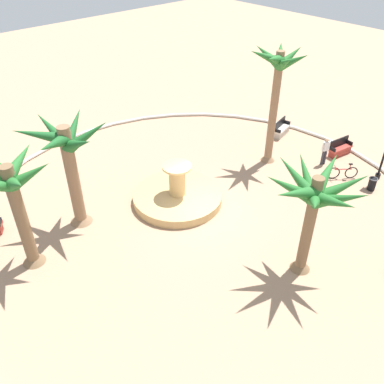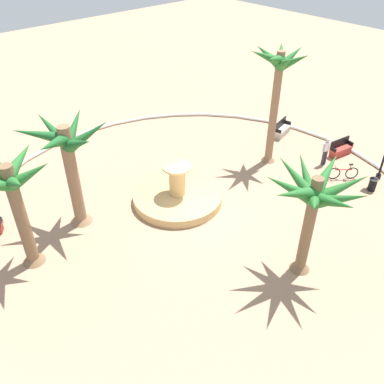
{
  "view_description": "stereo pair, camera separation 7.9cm",
  "coord_description": "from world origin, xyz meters",
  "px_view_note": "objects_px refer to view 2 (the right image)",
  "views": [
    {
      "loc": [
        -11.72,
        11.04,
        12.64
      ],
      "look_at": [
        0.42,
        0.05,
        1.0
      ],
      "focal_mm": 38.56,
      "sensor_mm": 36.0,
      "label": 1
    },
    {
      "loc": [
        -11.77,
        10.98,
        12.64
      ],
      "look_at": [
        0.42,
        0.05,
        1.0
      ],
      "focal_mm": 38.56,
      "sensor_mm": 36.0,
      "label": 2
    }
  ],
  "objects_px": {
    "palm_tree_near_fountain": "(68,155)",
    "palm_tree_mid_plaza": "(13,194)",
    "person_cyclist_helmet": "(326,150)",
    "trash_bin": "(373,184)",
    "palm_tree_far_side": "(314,198)",
    "bench_southeast": "(282,130)",
    "palm_tree_by_curb": "(278,78)",
    "bicycle_red_frame": "(343,173)",
    "fountain": "(178,196)",
    "bench_north": "(340,150)"
  },
  "relations": [
    {
      "from": "palm_tree_mid_plaza",
      "to": "palm_tree_far_side",
      "type": "bearing_deg",
      "value": -134.22
    },
    {
      "from": "fountain",
      "to": "bench_southeast",
      "type": "relative_size",
      "value": 2.71
    },
    {
      "from": "trash_bin",
      "to": "person_cyclist_helmet",
      "type": "xyz_separation_m",
      "value": [
        3.21,
        -0.35,
        0.57
      ]
    },
    {
      "from": "palm_tree_far_side",
      "to": "bench_southeast",
      "type": "relative_size",
      "value": 2.88
    },
    {
      "from": "palm_tree_mid_plaza",
      "to": "bicycle_red_frame",
      "type": "xyz_separation_m",
      "value": [
        -5.32,
        -15.5,
        -3.18
      ]
    },
    {
      "from": "bicycle_red_frame",
      "to": "person_cyclist_helmet",
      "type": "height_order",
      "value": "person_cyclist_helmet"
    },
    {
      "from": "bench_southeast",
      "to": "palm_tree_near_fountain",
      "type": "bearing_deg",
      "value": 86.52
    },
    {
      "from": "person_cyclist_helmet",
      "to": "bench_southeast",
      "type": "bearing_deg",
      "value": -16.15
    },
    {
      "from": "fountain",
      "to": "bench_north",
      "type": "relative_size",
      "value": 2.73
    },
    {
      "from": "fountain",
      "to": "palm_tree_near_fountain",
      "type": "distance_m",
      "value": 5.93
    },
    {
      "from": "fountain",
      "to": "trash_bin",
      "type": "distance_m",
      "value": 10.32
    },
    {
      "from": "palm_tree_far_side",
      "to": "trash_bin",
      "type": "xyz_separation_m",
      "value": [
        0.9,
        -7.6,
        -3.29
      ]
    },
    {
      "from": "bench_north",
      "to": "trash_bin",
      "type": "relative_size",
      "value": 2.27
    },
    {
      "from": "bicycle_red_frame",
      "to": "trash_bin",
      "type": "bearing_deg",
      "value": -173.54
    },
    {
      "from": "palm_tree_mid_plaza",
      "to": "person_cyclist_helmet",
      "type": "xyz_separation_m",
      "value": [
        -3.75,
        -16.04,
        -2.6
      ]
    },
    {
      "from": "bench_southeast",
      "to": "trash_bin",
      "type": "distance_m",
      "value": 7.29
    },
    {
      "from": "person_cyclist_helmet",
      "to": "palm_tree_far_side",
      "type": "bearing_deg",
      "value": 117.37
    },
    {
      "from": "fountain",
      "to": "palm_tree_near_fountain",
      "type": "relative_size",
      "value": 0.86
    },
    {
      "from": "palm_tree_near_fountain",
      "to": "bicycle_red_frame",
      "type": "distance_m",
      "value": 14.51
    },
    {
      "from": "palm_tree_mid_plaza",
      "to": "palm_tree_far_side",
      "type": "distance_m",
      "value": 11.28
    },
    {
      "from": "palm_tree_by_curb",
      "to": "palm_tree_far_side",
      "type": "height_order",
      "value": "palm_tree_by_curb"
    },
    {
      "from": "bench_north",
      "to": "bicycle_red_frame",
      "type": "relative_size",
      "value": 1.22
    },
    {
      "from": "fountain",
      "to": "palm_tree_mid_plaza",
      "type": "height_order",
      "value": "palm_tree_mid_plaza"
    },
    {
      "from": "palm_tree_near_fountain",
      "to": "palm_tree_mid_plaza",
      "type": "distance_m",
      "value": 3.06
    },
    {
      "from": "person_cyclist_helmet",
      "to": "palm_tree_mid_plaza",
      "type": "bearing_deg",
      "value": 76.84
    },
    {
      "from": "fountain",
      "to": "palm_tree_mid_plaza",
      "type": "xyz_separation_m",
      "value": [
        0.8,
        7.41,
        3.25
      ]
    },
    {
      "from": "fountain",
      "to": "palm_tree_far_side",
      "type": "distance_m",
      "value": 7.86
    },
    {
      "from": "palm_tree_near_fountain",
      "to": "person_cyclist_helmet",
      "type": "relative_size",
      "value": 3.11
    },
    {
      "from": "palm_tree_far_side",
      "to": "bench_north",
      "type": "xyz_separation_m",
      "value": [
        4.08,
        -9.65,
        -3.33
      ]
    },
    {
      "from": "palm_tree_by_curb",
      "to": "person_cyclist_helmet",
      "type": "bearing_deg",
      "value": -139.6
    },
    {
      "from": "palm_tree_mid_plaza",
      "to": "bicycle_red_frame",
      "type": "distance_m",
      "value": 16.69
    },
    {
      "from": "palm_tree_near_fountain",
      "to": "palm_tree_by_curb",
      "type": "xyz_separation_m",
      "value": [
        -2.35,
        -11.08,
        1.33
      ]
    },
    {
      "from": "trash_bin",
      "to": "palm_tree_far_side",
      "type": "bearing_deg",
      "value": 96.78
    },
    {
      "from": "palm_tree_near_fountain",
      "to": "palm_tree_mid_plaza",
      "type": "height_order",
      "value": "palm_tree_near_fountain"
    },
    {
      "from": "palm_tree_far_side",
      "to": "bicycle_red_frame",
      "type": "relative_size",
      "value": 3.53
    },
    {
      "from": "bench_southeast",
      "to": "trash_bin",
      "type": "relative_size",
      "value": 2.29
    },
    {
      "from": "palm_tree_mid_plaza",
      "to": "trash_bin",
      "type": "xyz_separation_m",
      "value": [
        -6.97,
        -15.69,
        -3.17
      ]
    },
    {
      "from": "bench_southeast",
      "to": "bench_north",
      "type": "bearing_deg",
      "value": -172.0
    },
    {
      "from": "fountain",
      "to": "trash_bin",
      "type": "xyz_separation_m",
      "value": [
        -6.16,
        -8.28,
        0.08
      ]
    },
    {
      "from": "fountain",
      "to": "person_cyclist_helmet",
      "type": "relative_size",
      "value": 2.66
    },
    {
      "from": "trash_bin",
      "to": "person_cyclist_helmet",
      "type": "height_order",
      "value": "person_cyclist_helmet"
    },
    {
      "from": "bench_southeast",
      "to": "bicycle_red_frame",
      "type": "relative_size",
      "value": 1.23
    },
    {
      "from": "palm_tree_by_curb",
      "to": "bench_southeast",
      "type": "relative_size",
      "value": 4.0
    },
    {
      "from": "palm_tree_far_side",
      "to": "person_cyclist_helmet",
      "type": "bearing_deg",
      "value": -62.63
    },
    {
      "from": "fountain",
      "to": "palm_tree_far_side",
      "type": "bearing_deg",
      "value": -174.49
    },
    {
      "from": "palm_tree_near_fountain",
      "to": "palm_tree_mid_plaza",
      "type": "xyz_separation_m",
      "value": [
        -1.04,
        2.88,
        -0.11
      ]
    },
    {
      "from": "fountain",
      "to": "bicycle_red_frame",
      "type": "bearing_deg",
      "value": -119.15
    },
    {
      "from": "palm_tree_by_curb",
      "to": "bench_southeast",
      "type": "distance_m",
      "value": 5.85
    },
    {
      "from": "palm_tree_near_fountain",
      "to": "palm_tree_by_curb",
      "type": "height_order",
      "value": "palm_tree_by_curb"
    },
    {
      "from": "palm_tree_by_curb",
      "to": "bench_north",
      "type": "xyz_separation_m",
      "value": [
        -2.48,
        -3.77,
        -4.65
      ]
    }
  ]
}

